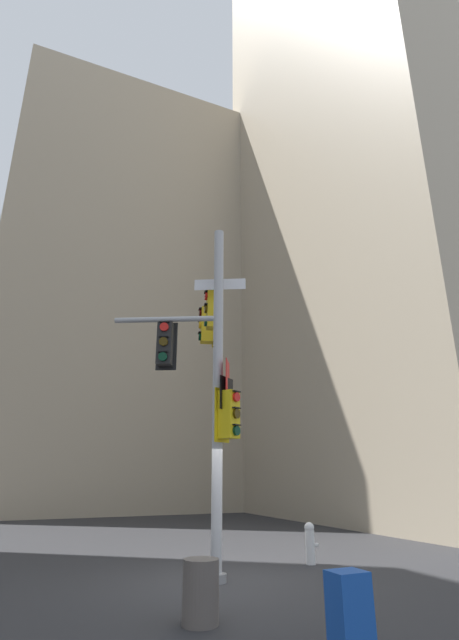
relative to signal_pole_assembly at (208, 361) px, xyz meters
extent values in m
plane|color=#2D2D30|center=(0.05, -0.46, -4.51)|extent=(120.00, 120.00, 0.00)
cube|color=tan|center=(16.43, 8.21, 19.34)|extent=(16.68, 16.68, 47.70)
cube|color=tan|center=(1.59, 23.27, 9.53)|extent=(16.11, 16.11, 28.08)
cylinder|color=#B2B2B5|center=(0.05, -0.46, -0.65)|extent=(0.23, 0.23, 7.71)
cylinder|color=gray|center=(0.05, -0.46, -4.43)|extent=(0.41, 0.41, 0.16)
cylinder|color=#B2B2B5|center=(0.33, 0.67, 2.03)|extent=(0.67, 2.29, 0.12)
cylinder|color=#B2B2B5|center=(-1.03, 0.10, 0.93)|extent=(2.23, 1.23, 0.12)
cube|color=gold|center=(0.43, 0.29, 1.43)|extent=(0.14, 0.47, 1.14)
cube|color=gold|center=(0.24, 0.33, 1.43)|extent=(0.41, 0.41, 1.00)
cylinder|color=red|center=(0.05, 0.38, 1.78)|extent=(0.11, 0.21, 0.20)
cube|color=black|center=(0.04, 0.38, 1.90)|extent=(0.12, 0.23, 0.02)
cylinder|color=#3C2C06|center=(0.05, 0.38, 1.43)|extent=(0.11, 0.21, 0.20)
cube|color=black|center=(0.04, 0.38, 1.55)|extent=(0.12, 0.23, 0.02)
cylinder|color=#06311C|center=(0.05, 0.38, 1.08)|extent=(0.11, 0.21, 0.20)
cube|color=black|center=(0.04, 0.38, 1.20)|extent=(0.12, 0.23, 0.02)
cube|color=gold|center=(0.73, 1.53, 1.43)|extent=(0.14, 0.47, 1.14)
cube|color=gold|center=(0.55, 1.57, 1.43)|extent=(0.41, 0.41, 1.00)
cylinder|color=#360605|center=(0.35, 1.62, 1.78)|extent=(0.11, 0.21, 0.20)
cube|color=black|center=(0.35, 1.62, 1.90)|extent=(0.12, 0.23, 0.02)
cylinder|color=yellow|center=(0.35, 1.62, 1.43)|extent=(0.11, 0.21, 0.20)
cube|color=black|center=(0.35, 1.62, 1.55)|extent=(0.12, 0.23, 0.02)
cylinder|color=#06311C|center=(0.35, 1.62, 1.08)|extent=(0.11, 0.21, 0.20)
cube|color=black|center=(0.35, 1.62, 1.20)|extent=(0.12, 0.23, 0.02)
cube|color=black|center=(-0.95, 0.27, 0.33)|extent=(0.44, 0.25, 1.14)
cube|color=black|center=(-1.03, 0.10, 0.33)|extent=(0.46, 0.46, 1.00)
cylinder|color=red|center=(-1.12, -0.08, 0.68)|extent=(0.21, 0.15, 0.20)
cube|color=black|center=(-1.13, -0.08, 0.80)|extent=(0.23, 0.16, 0.02)
cylinder|color=#3C2C06|center=(-1.12, -0.08, 0.33)|extent=(0.21, 0.15, 0.20)
cube|color=black|center=(-1.13, -0.08, 0.45)|extent=(0.23, 0.16, 0.02)
cylinder|color=#06311C|center=(-1.12, -0.08, -0.02)|extent=(0.21, 0.15, 0.20)
cube|color=black|center=(-1.13, -0.08, 0.10)|extent=(0.23, 0.16, 0.02)
cube|color=yellow|center=(0.11, -0.57, -1.30)|extent=(0.43, 0.26, 1.14)
cube|color=yellow|center=(0.20, -0.73, -1.30)|extent=(0.46, 0.46, 1.00)
cylinder|color=red|center=(0.30, -0.91, -0.95)|extent=(0.20, 0.15, 0.20)
cube|color=black|center=(0.30, -0.91, -0.83)|extent=(0.23, 0.17, 0.02)
cylinder|color=#3C2C06|center=(0.30, -0.91, -1.30)|extent=(0.20, 0.15, 0.20)
cube|color=black|center=(0.30, -0.91, -1.18)|extent=(0.23, 0.17, 0.02)
cylinder|color=#06311C|center=(0.30, -0.91, -1.65)|extent=(0.20, 0.15, 0.20)
cube|color=black|center=(0.30, -0.91, -1.53)|extent=(0.23, 0.17, 0.02)
cube|color=white|center=(0.22, -0.15, 1.94)|extent=(1.13, 0.60, 0.28)
cube|color=#19479E|center=(0.22, -0.15, 1.94)|extent=(1.09, 0.58, 0.24)
cube|color=red|center=(0.24, -0.57, -0.49)|extent=(0.33, 0.56, 0.80)
cube|color=white|center=(0.24, -0.57, -0.49)|extent=(0.31, 0.53, 0.76)
cube|color=black|center=(0.19, -0.63, -0.84)|extent=(0.47, 0.39, 0.72)
cube|color=white|center=(0.19, -0.63, -0.84)|extent=(0.44, 0.36, 0.68)
cylinder|color=silver|center=(2.81, 0.42, -4.14)|extent=(0.22, 0.22, 0.73)
sphere|color=silver|center=(2.81, 0.42, -3.71)|extent=(0.23, 0.23, 0.23)
cylinder|color=silver|center=(2.97, 0.42, -4.10)|extent=(0.10, 0.09, 0.09)
cube|color=#194CB2|center=(0.02, -4.68, -4.06)|extent=(0.44, 0.36, 0.89)
cube|color=black|center=(0.24, -4.68, -3.88)|extent=(0.01, 0.29, 0.32)
cylinder|color=#59514C|center=(-1.15, -2.82, -4.09)|extent=(0.52, 0.52, 0.83)
camera|label=1|loc=(-3.73, -9.71, -2.53)|focal=25.54mm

